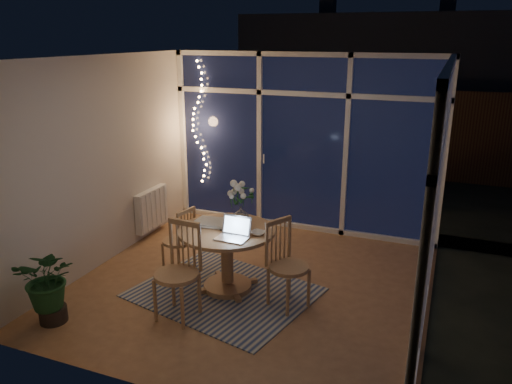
% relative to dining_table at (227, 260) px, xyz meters
% --- Properties ---
extents(floor, '(4.00, 4.00, 0.00)m').
position_rel_dining_table_xyz_m(floor, '(0.22, 0.21, -0.37)').
color(floor, '#8D5E3D').
rests_on(floor, ground).
extents(ceiling, '(4.00, 4.00, 0.00)m').
position_rel_dining_table_xyz_m(ceiling, '(0.22, 0.21, 2.23)').
color(ceiling, white).
rests_on(ceiling, wall_back).
extents(wall_back, '(4.00, 0.04, 2.60)m').
position_rel_dining_table_xyz_m(wall_back, '(0.22, 2.21, 0.93)').
color(wall_back, beige).
rests_on(wall_back, floor).
extents(wall_front, '(4.00, 0.04, 2.60)m').
position_rel_dining_table_xyz_m(wall_front, '(0.22, -1.79, 0.93)').
color(wall_front, beige).
rests_on(wall_front, floor).
extents(wall_left, '(0.04, 4.00, 2.60)m').
position_rel_dining_table_xyz_m(wall_left, '(-1.78, 0.21, 0.93)').
color(wall_left, beige).
rests_on(wall_left, floor).
extents(wall_right, '(0.04, 4.00, 2.60)m').
position_rel_dining_table_xyz_m(wall_right, '(2.22, 0.21, 0.93)').
color(wall_right, beige).
rests_on(wall_right, floor).
extents(window_wall_back, '(4.00, 0.10, 2.60)m').
position_rel_dining_table_xyz_m(window_wall_back, '(0.22, 2.17, 0.93)').
color(window_wall_back, white).
rests_on(window_wall_back, floor).
extents(window_wall_right, '(0.10, 4.00, 2.60)m').
position_rel_dining_table_xyz_m(window_wall_right, '(2.18, 0.21, 0.93)').
color(window_wall_right, white).
rests_on(window_wall_right, floor).
extents(radiator, '(0.10, 0.70, 0.58)m').
position_rel_dining_table_xyz_m(radiator, '(-1.72, 1.11, 0.03)').
color(radiator, white).
rests_on(radiator, wall_left).
extents(fairy_lights, '(0.24, 0.10, 1.85)m').
position_rel_dining_table_xyz_m(fairy_lights, '(-1.43, 2.09, 1.15)').
color(fairy_lights, '#F0AB60').
rests_on(fairy_lights, window_wall_back).
extents(garden_patio, '(12.00, 6.00, 0.10)m').
position_rel_dining_table_xyz_m(garden_patio, '(0.72, 5.21, -0.43)').
color(garden_patio, black).
rests_on(garden_patio, ground).
extents(garden_fence, '(11.00, 0.08, 1.80)m').
position_rel_dining_table_xyz_m(garden_fence, '(0.22, 5.71, 0.53)').
color(garden_fence, '#381E14').
rests_on(garden_fence, ground).
extents(neighbour_roof, '(7.00, 3.00, 2.20)m').
position_rel_dining_table_xyz_m(neighbour_roof, '(0.52, 8.71, 1.83)').
color(neighbour_roof, '#2E3137').
rests_on(neighbour_roof, ground).
extents(garden_shrubs, '(0.90, 0.90, 0.90)m').
position_rel_dining_table_xyz_m(garden_shrubs, '(-0.58, 3.61, 0.08)').
color(garden_shrubs, black).
rests_on(garden_shrubs, ground).
extents(rug, '(2.19, 1.91, 0.01)m').
position_rel_dining_table_xyz_m(rug, '(0.00, -0.10, -0.37)').
color(rug, beige).
rests_on(rug, floor).
extents(dining_table, '(1.31, 1.31, 0.74)m').
position_rel_dining_table_xyz_m(dining_table, '(0.00, 0.00, 0.00)').
color(dining_table, '#9A7945').
rests_on(dining_table, floor).
extents(chair_left, '(0.48, 0.48, 0.86)m').
position_rel_dining_table_xyz_m(chair_left, '(-0.75, 0.19, 0.06)').
color(chair_left, '#9A7945').
rests_on(chair_left, floor).
extents(chair_right, '(0.62, 0.62, 0.98)m').
position_rel_dining_table_xyz_m(chair_right, '(0.77, -0.11, 0.12)').
color(chair_right, '#9A7945').
rests_on(chair_right, floor).
extents(chair_front, '(0.51, 0.51, 1.04)m').
position_rel_dining_table_xyz_m(chair_front, '(-0.22, -0.74, 0.15)').
color(chair_front, '#9A7945').
rests_on(chair_front, floor).
extents(laptop, '(0.34, 0.30, 0.24)m').
position_rel_dining_table_xyz_m(laptop, '(0.17, -0.23, 0.49)').
color(laptop, silver).
rests_on(laptop, dining_table).
extents(flower_vase, '(0.24, 0.24, 0.21)m').
position_rel_dining_table_xyz_m(flower_vase, '(0.05, 0.28, 0.48)').
color(flower_vase, white).
rests_on(flower_vase, dining_table).
extents(bowl, '(0.18, 0.18, 0.04)m').
position_rel_dining_table_xyz_m(bowl, '(0.38, -0.02, 0.39)').
color(bowl, white).
rests_on(bowl, dining_table).
extents(newspapers, '(0.44, 0.36, 0.02)m').
position_rel_dining_table_xyz_m(newspapers, '(-0.21, 0.09, 0.38)').
color(newspapers, silver).
rests_on(newspapers, dining_table).
extents(phone, '(0.10, 0.06, 0.01)m').
position_rel_dining_table_xyz_m(phone, '(-0.01, -0.04, 0.38)').
color(phone, black).
rests_on(phone, dining_table).
extents(potted_plant, '(0.68, 0.64, 0.76)m').
position_rel_dining_table_xyz_m(potted_plant, '(-1.38, -1.28, 0.01)').
color(potted_plant, '#194620').
rests_on(potted_plant, floor).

